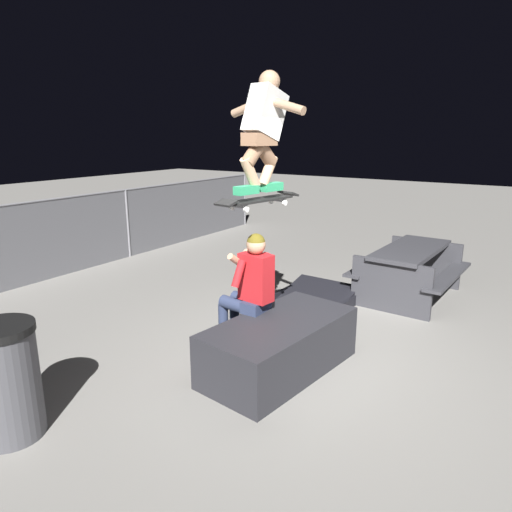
# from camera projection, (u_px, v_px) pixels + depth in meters

# --- Properties ---
(ground_plane) EXTENTS (40.00, 40.00, 0.00)m
(ground_plane) POSITION_uv_depth(u_px,v_px,m) (299.00, 360.00, 4.97)
(ground_plane) COLOR gray
(ledge_box_main) EXTENTS (1.76, 1.03, 0.54)m
(ledge_box_main) POSITION_uv_depth(u_px,v_px,m) (280.00, 346.00, 4.70)
(ledge_box_main) COLOR #28282D
(ledge_box_main) RESTS_ON ground
(person_sitting_on_ledge) EXTENTS (0.60, 0.77, 1.38)m
(person_sitting_on_ledge) POSITION_uv_depth(u_px,v_px,m) (248.00, 287.00, 4.91)
(person_sitting_on_ledge) COLOR #2D3856
(person_sitting_on_ledge) RESTS_ON ground
(skateboard) EXTENTS (1.04, 0.36, 0.13)m
(skateboard) POSITION_uv_depth(u_px,v_px,m) (259.00, 200.00, 4.49)
(skateboard) COLOR black
(skater_airborne) EXTENTS (0.63, 0.89, 1.12)m
(skater_airborne) POSITION_uv_depth(u_px,v_px,m) (263.00, 127.00, 4.35)
(skater_airborne) COLOR #2D9E66
(kicker_ramp) EXTENTS (1.33, 1.05, 0.32)m
(kicker_ramp) POSITION_uv_depth(u_px,v_px,m) (310.00, 303.00, 6.49)
(kicker_ramp) COLOR black
(kicker_ramp) RESTS_ON ground
(picnic_table_back) EXTENTS (1.76, 1.41, 0.75)m
(picnic_table_back) POSITION_uv_depth(u_px,v_px,m) (410.00, 264.00, 6.79)
(picnic_table_back) COLOR #38383D
(picnic_table_back) RESTS_ON ground
(trash_bin) EXTENTS (0.53, 0.53, 0.95)m
(trash_bin) POSITION_uv_depth(u_px,v_px,m) (6.00, 381.00, 3.63)
(trash_bin) COLOR #47474C
(trash_bin) RESTS_ON ground
(fence_back) EXTENTS (12.05, 0.05, 1.33)m
(fence_back) POSITION_uv_depth(u_px,v_px,m) (30.00, 240.00, 7.37)
(fence_back) COLOR slate
(fence_back) RESTS_ON ground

